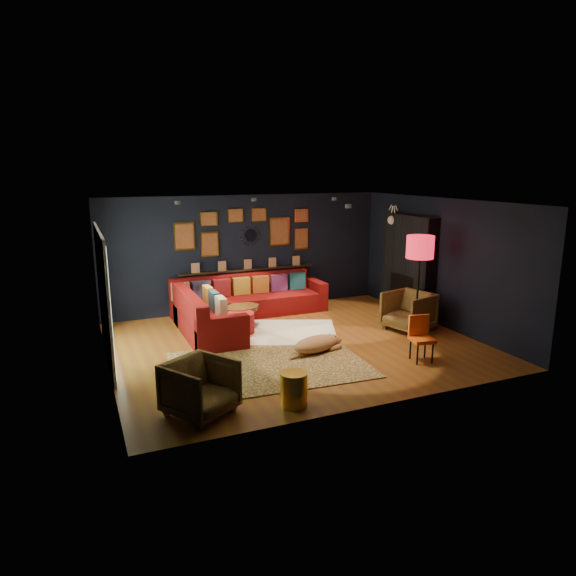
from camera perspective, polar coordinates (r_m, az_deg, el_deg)
name	(u,v)px	position (r m, az deg, el deg)	size (l,w,h in m)	color
floor	(295,344)	(9.53, 0.75, -6.26)	(6.50, 6.50, 0.00)	brown
room_walls	(295,259)	(9.12, 0.78, 3.22)	(6.50, 6.50, 6.50)	black
sectional	(234,307)	(10.85, -6.07, -2.12)	(3.41, 2.69, 0.86)	maroon
ledge	(248,270)	(11.71, -4.51, 2.03)	(3.20, 0.12, 0.04)	black
gallery_wall	(246,231)	(11.60, -4.70, 6.37)	(3.15, 0.04, 1.02)	gold
sunburst_mirror	(251,235)	(11.65, -4.17, 5.87)	(0.47, 0.16, 0.47)	silver
fireplace	(408,269)	(11.53, 13.16, 2.07)	(0.31, 1.60, 2.20)	black
deer_head	(398,220)	(11.81, 12.18, 7.43)	(0.50, 0.28, 0.45)	white
sliding_door	(104,296)	(9.07, -19.79, -0.79)	(0.06, 2.80, 2.20)	white
ceiling_spots	(278,202)	(9.74, -1.12, 9.58)	(3.30, 2.50, 0.06)	black
shag_rug	(278,332)	(10.15, -1.07, -4.93)	(2.24, 1.63, 0.03)	silver
leopard_rug	(270,365)	(8.55, -2.06, -8.52)	(3.10, 2.21, 0.02)	tan
coffee_table	(241,310)	(10.47, -5.20, -2.47)	(0.95, 0.82, 0.41)	brown
pouf	(239,323)	(10.10, -5.44, -3.84)	(0.60, 0.60, 0.39)	maroon
armchair_left	(200,385)	(6.90, -9.74, -10.60)	(0.79, 0.74, 0.81)	#B48E44
armchair_right	(409,309)	(10.52, 13.25, -2.32)	(0.83, 0.77, 0.85)	#B48E44
gold_stool	(294,389)	(7.11, 0.64, -11.16)	(0.38, 0.38, 0.47)	gold
orange_chair	(421,334)	(8.92, 14.52, -5.02)	(0.42, 0.42, 0.77)	black
floor_lamp	(420,251)	(10.16, 14.45, 4.03)	(0.53, 0.53, 1.92)	black
dog	(316,341)	(9.04, 3.13, -5.90)	(1.26, 0.62, 0.40)	#A9704A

